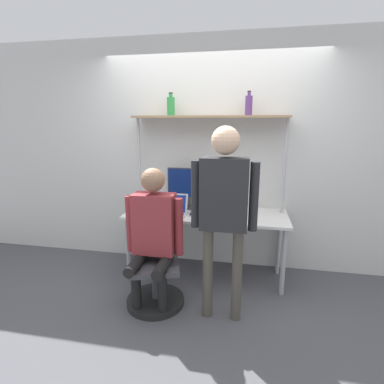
{
  "coord_description": "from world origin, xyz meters",
  "views": [
    {
      "loc": [
        0.45,
        -2.83,
        1.75
      ],
      "look_at": [
        -0.07,
        -0.13,
        1.1
      ],
      "focal_mm": 28.0,
      "sensor_mm": 36.0,
      "label": 1
    }
  ],
  "objects_px": {
    "monitor": "(188,186)",
    "person_standing": "(224,201)",
    "laptop": "(172,208)",
    "cell_phone": "(193,214)",
    "bottle_purple": "(249,105)",
    "person_seated": "(153,228)",
    "office_chair": "(155,277)",
    "bottle_green": "(171,106)"
  },
  "relations": [
    {
      "from": "monitor",
      "to": "person_standing",
      "type": "bearing_deg",
      "value": -61.85
    },
    {
      "from": "person_standing",
      "to": "monitor",
      "type": "bearing_deg",
      "value": 118.15
    },
    {
      "from": "laptop",
      "to": "cell_phone",
      "type": "height_order",
      "value": "laptop"
    },
    {
      "from": "person_standing",
      "to": "bottle_purple",
      "type": "height_order",
      "value": "bottle_purple"
    },
    {
      "from": "person_seated",
      "to": "person_standing",
      "type": "bearing_deg",
      "value": -6.48
    },
    {
      "from": "office_chair",
      "to": "bottle_green",
      "type": "distance_m",
      "value": 1.84
    },
    {
      "from": "laptop",
      "to": "bottle_purple",
      "type": "relative_size",
      "value": 1.32
    },
    {
      "from": "monitor",
      "to": "bottle_purple",
      "type": "distance_m",
      "value": 1.12
    },
    {
      "from": "person_standing",
      "to": "bottle_purple",
      "type": "bearing_deg",
      "value": 80.17
    },
    {
      "from": "bottle_green",
      "to": "person_standing",
      "type": "bearing_deg",
      "value": -53.3
    },
    {
      "from": "laptop",
      "to": "person_standing",
      "type": "relative_size",
      "value": 0.19
    },
    {
      "from": "monitor",
      "to": "cell_phone",
      "type": "xyz_separation_m",
      "value": [
        0.11,
        -0.27,
        -0.26
      ]
    },
    {
      "from": "cell_phone",
      "to": "bottle_purple",
      "type": "bearing_deg",
      "value": 25.02
    },
    {
      "from": "monitor",
      "to": "person_standing",
      "type": "relative_size",
      "value": 0.29
    },
    {
      "from": "cell_phone",
      "to": "person_seated",
      "type": "relative_size",
      "value": 0.11
    },
    {
      "from": "person_seated",
      "to": "person_standing",
      "type": "xyz_separation_m",
      "value": [
        0.65,
        -0.07,
        0.32
      ]
    },
    {
      "from": "cell_phone",
      "to": "bottle_green",
      "type": "bearing_deg",
      "value": 139.06
    },
    {
      "from": "office_chair",
      "to": "person_standing",
      "type": "relative_size",
      "value": 0.52
    },
    {
      "from": "cell_phone",
      "to": "office_chair",
      "type": "relative_size",
      "value": 0.17
    },
    {
      "from": "person_seated",
      "to": "monitor",
      "type": "bearing_deg",
      "value": 80.0
    },
    {
      "from": "laptop",
      "to": "person_seated",
      "type": "height_order",
      "value": "person_seated"
    },
    {
      "from": "laptop",
      "to": "cell_phone",
      "type": "xyz_separation_m",
      "value": [
        0.23,
        0.01,
        -0.06
      ]
    },
    {
      "from": "monitor",
      "to": "person_seated",
      "type": "relative_size",
      "value": 0.36
    },
    {
      "from": "person_standing",
      "to": "bottle_purple",
      "type": "relative_size",
      "value": 6.82
    },
    {
      "from": "office_chair",
      "to": "person_seated",
      "type": "bearing_deg",
      "value": -74.88
    },
    {
      "from": "monitor",
      "to": "person_standing",
      "type": "distance_m",
      "value": 1.07
    },
    {
      "from": "monitor",
      "to": "person_standing",
      "type": "xyz_separation_m",
      "value": [
        0.5,
        -0.94,
        0.09
      ]
    },
    {
      "from": "office_chair",
      "to": "person_standing",
      "type": "height_order",
      "value": "person_standing"
    },
    {
      "from": "cell_phone",
      "to": "bottle_purple",
      "type": "height_order",
      "value": "bottle_purple"
    },
    {
      "from": "cell_phone",
      "to": "bottle_green",
      "type": "relative_size",
      "value": 0.6
    },
    {
      "from": "person_seated",
      "to": "bottle_green",
      "type": "xyz_separation_m",
      "value": [
        -0.04,
        0.85,
        1.13
      ]
    },
    {
      "from": "cell_phone",
      "to": "bottle_purple",
      "type": "distance_m",
      "value": 1.32
    },
    {
      "from": "person_standing",
      "to": "person_seated",
      "type": "bearing_deg",
      "value": 173.52
    },
    {
      "from": "office_chair",
      "to": "bottle_purple",
      "type": "relative_size",
      "value": 3.54
    },
    {
      "from": "cell_phone",
      "to": "monitor",
      "type": "bearing_deg",
      "value": 111.98
    },
    {
      "from": "bottle_purple",
      "to": "bottle_green",
      "type": "bearing_deg",
      "value": 180.0
    },
    {
      "from": "office_chair",
      "to": "cell_phone",
      "type": "bearing_deg",
      "value": 63.59
    },
    {
      "from": "laptop",
      "to": "bottle_green",
      "type": "relative_size",
      "value": 1.34
    },
    {
      "from": "person_standing",
      "to": "bottle_green",
      "type": "height_order",
      "value": "bottle_green"
    },
    {
      "from": "person_standing",
      "to": "office_chair",
      "type": "bearing_deg",
      "value": 169.86
    },
    {
      "from": "laptop",
      "to": "office_chair",
      "type": "bearing_deg",
      "value": -94.29
    },
    {
      "from": "bottle_purple",
      "to": "person_seated",
      "type": "bearing_deg",
      "value": -133.69
    }
  ]
}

